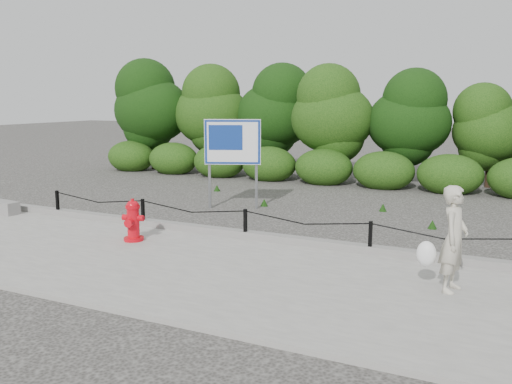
{
  "coord_description": "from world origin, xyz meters",
  "views": [
    {
      "loc": [
        4.71,
        -9.34,
        2.84
      ],
      "look_at": [
        0.14,
        0.2,
        1.0
      ],
      "focal_mm": 38.0,
      "sensor_mm": 36.0,
      "label": 1
    }
  ],
  "objects_px": {
    "fire_hydrant": "(133,221)",
    "concrete_block": "(2,207)",
    "pedestrian": "(452,240)",
    "advertising_sign": "(232,146)"
  },
  "relations": [
    {
      "from": "fire_hydrant",
      "to": "concrete_block",
      "type": "height_order",
      "value": "fire_hydrant"
    },
    {
      "from": "fire_hydrant",
      "to": "concrete_block",
      "type": "xyz_separation_m",
      "value": [
        -4.49,
        0.68,
        -0.25
      ]
    },
    {
      "from": "pedestrian",
      "to": "advertising_sign",
      "type": "bearing_deg",
      "value": 63.81
    },
    {
      "from": "fire_hydrant",
      "to": "pedestrian",
      "type": "distance_m",
      "value": 5.93
    },
    {
      "from": "fire_hydrant",
      "to": "concrete_block",
      "type": "distance_m",
      "value": 4.55
    },
    {
      "from": "pedestrian",
      "to": "advertising_sign",
      "type": "xyz_separation_m",
      "value": [
        -5.8,
        4.21,
        0.79
      ]
    },
    {
      "from": "pedestrian",
      "to": "concrete_block",
      "type": "height_order",
      "value": "pedestrian"
    },
    {
      "from": "fire_hydrant",
      "to": "advertising_sign",
      "type": "xyz_separation_m",
      "value": [
        0.11,
        3.94,
        1.15
      ]
    },
    {
      "from": "concrete_block",
      "to": "advertising_sign",
      "type": "height_order",
      "value": "advertising_sign"
    },
    {
      "from": "concrete_block",
      "to": "advertising_sign",
      "type": "xyz_separation_m",
      "value": [
        4.6,
        3.25,
        1.4
      ]
    }
  ]
}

